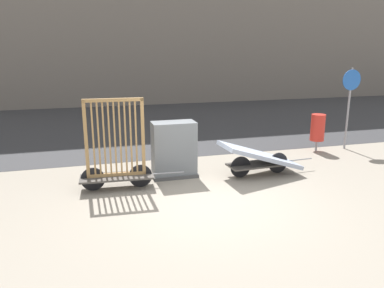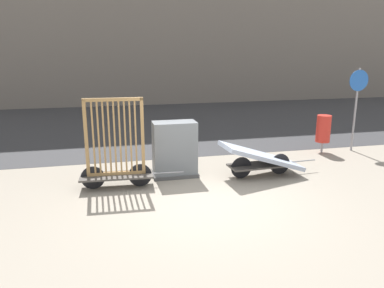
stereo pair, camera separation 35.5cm
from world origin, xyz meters
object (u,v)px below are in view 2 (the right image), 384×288
at_px(trash_bin, 323,129).
at_px(bike_cart_with_mattress, 261,158).
at_px(bike_cart_with_bedframe, 116,157).
at_px(sign_post, 357,97).
at_px(utility_cabinet, 175,151).

bearing_deg(trash_bin, bike_cart_with_mattress, -148.89).
height_order(bike_cart_with_mattress, trash_bin, trash_bin).
bearing_deg(bike_cart_with_mattress, bike_cart_with_bedframe, 176.43).
distance_m(bike_cart_with_bedframe, trash_bin, 6.18).
bearing_deg(sign_post, utility_cabinet, -169.10).
height_order(bike_cart_with_mattress, utility_cabinet, utility_cabinet).
xyz_separation_m(bike_cart_with_bedframe, sign_post, (6.97, 1.56, 0.91)).
height_order(utility_cabinet, trash_bin, utility_cabinet).
bearing_deg(utility_cabinet, bike_cart_with_mattress, -13.43).
xyz_separation_m(bike_cart_with_bedframe, trash_bin, (5.98, 1.57, 0.01)).
bearing_deg(trash_bin, bike_cart_with_bedframe, -165.31).
bearing_deg(trash_bin, utility_cabinet, -166.71).
height_order(bike_cart_with_mattress, sign_post, sign_post).
relative_size(bike_cart_with_mattress, trash_bin, 2.23).
bearing_deg(bike_cart_with_bedframe, bike_cart_with_mattress, 3.28).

